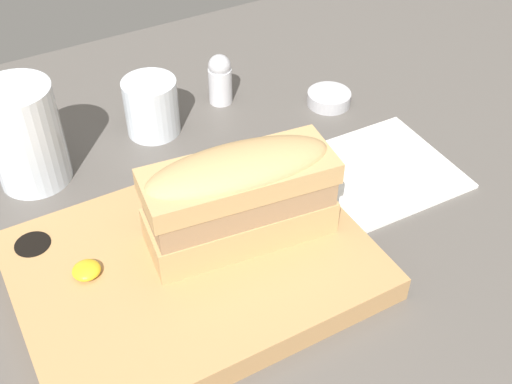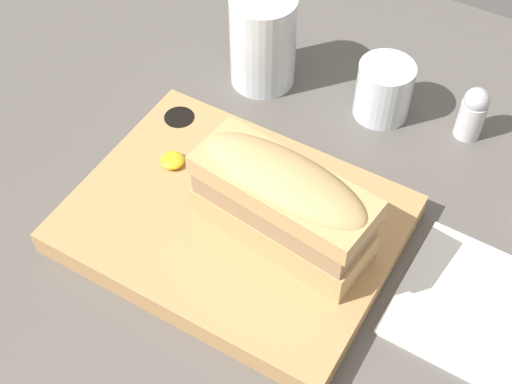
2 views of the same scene
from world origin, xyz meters
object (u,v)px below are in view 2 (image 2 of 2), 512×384
object	(u,v)px
serving_board	(234,223)
napkin	(482,311)
water_glass	(263,46)
salt_shaker	(473,112)
wine_glass	(384,91)
sandwich	(283,201)

from	to	relation	value
serving_board	napkin	distance (cm)	25.42
water_glass	salt_shaker	xyz separation A→B (cm)	(24.90, 3.64, -1.68)
serving_board	salt_shaker	distance (cm)	29.88
water_glass	serving_board	bearing A→B (deg)	-67.20
wine_glass	napkin	size ratio (longest dim) A/B	0.44
serving_board	salt_shaker	size ratio (longest dim) A/B	4.76
sandwich	napkin	xyz separation A→B (cm)	(19.78, 3.44, -7.77)
serving_board	wine_glass	bearing A→B (deg)	76.17
sandwich	water_glass	distance (cm)	25.95
sandwich	wine_glass	xyz separation A→B (cm)	(0.45, 23.27, -4.65)
wine_glass	serving_board	bearing A→B (deg)	-103.83
serving_board	wine_glass	size ratio (longest dim) A/B	4.59
napkin	salt_shaker	world-z (taller)	salt_shaker
sandwich	wine_glass	world-z (taller)	sandwich
water_glass	wine_glass	distance (cm)	15.11
napkin	water_glass	bearing A→B (deg)	152.34
serving_board	napkin	xyz separation A→B (cm)	(25.12, 3.70, -1.15)
napkin	salt_shaker	bearing A→B (deg)	113.35
wine_glass	salt_shaker	bearing A→B (deg)	9.88
serving_board	sandwich	distance (cm)	8.51
water_glass	napkin	world-z (taller)	water_glass
wine_glass	salt_shaker	xyz separation A→B (cm)	(10.01, 1.74, 0.06)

